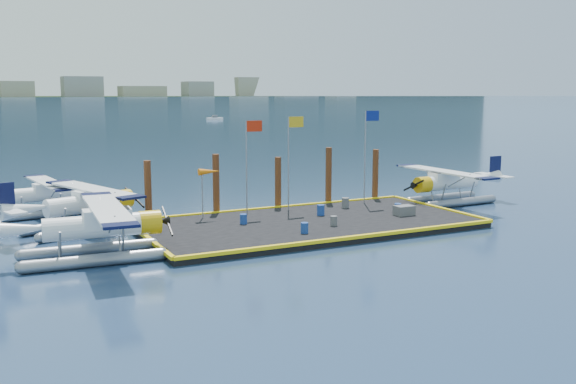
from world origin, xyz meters
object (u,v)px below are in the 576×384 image
object	(u,v)px
seaplane_d	(448,185)
piling_1	(216,186)
drum_0	(243,219)
seaplane_b	(87,206)
flagpole_blue	(368,143)
flagpole_yellow	(291,148)
piling_2	(278,185)
piling_4	(375,176)
drum_4	(345,203)
flagpole_red	(249,152)
drum_1	(334,221)
windsock	(209,173)
piling_3	(329,178)
seaplane_a	(99,230)
drum_5	(321,210)
drum_2	(398,208)
crate	(404,210)
seaplane_c	(44,196)
drum_3	(305,228)
piling_0	(148,192)

from	to	relation	value
seaplane_d	piling_1	xyz separation A→B (m)	(-16.97, 2.84, 0.64)
drum_0	seaplane_b	bearing A→B (deg)	153.88
flagpole_blue	flagpole_yellow	bearing A→B (deg)	180.00
piling_2	piling_4	bearing A→B (deg)	0.00
seaplane_b	piling_4	world-z (taller)	piling_4
drum_4	flagpole_red	size ratio (longest dim) A/B	0.12
drum_1	windsock	size ratio (longest dim) A/B	0.19
flagpole_red	piling_3	bearing A→B (deg)	13.25
seaplane_b	flagpole_red	distance (m)	10.47
piling_3	piling_1	bearing A→B (deg)	180.00
seaplane_a	flagpole_yellow	bearing A→B (deg)	117.39
seaplane_a	windsock	distance (m)	10.03
drum_5	seaplane_d	bearing A→B (deg)	6.55
drum_0	drum_5	distance (m)	5.47
piling_3	piling_4	world-z (taller)	piling_3
drum_2	crate	xyz separation A→B (m)	(-0.13, -0.85, 0.00)
crate	seaplane_b	bearing A→B (deg)	161.75
drum_2	piling_3	bearing A→B (deg)	109.29
seaplane_a	seaplane_c	world-z (taller)	seaplane_a
drum_3	seaplane_c	bearing A→B (deg)	130.83
drum_3	drum_5	world-z (taller)	drum_5
drum_3	windsock	world-z (taller)	windsock
seaplane_d	piling_0	distance (m)	21.66
drum_0	piling_2	size ratio (longest dim) A/B	0.16
flagpole_yellow	piling_3	world-z (taller)	flagpole_yellow
drum_3	drum_4	bearing A→B (deg)	42.62
piling_1	piling_3	world-z (taller)	piling_3
drum_1	flagpole_red	distance (m)	7.40
flagpole_red	seaplane_a	bearing A→B (deg)	-150.47
seaplane_a	seaplane_d	bearing A→B (deg)	104.01
crate	piling_0	size ratio (longest dim) A/B	0.31
seaplane_d	drum_2	world-z (taller)	seaplane_d
piling_0	piling_1	bearing A→B (deg)	0.00
seaplane_c	seaplane_a	bearing A→B (deg)	-3.15
seaplane_b	piling_1	world-z (taller)	piling_1
flagpole_red	flagpole_yellow	distance (m)	3.00
seaplane_c	piling_3	size ratio (longest dim) A/B	1.98
windsock	seaplane_d	bearing A→B (deg)	-3.93
drum_3	flagpole_red	size ratio (longest dim) A/B	0.10
seaplane_a	drum_3	xyz separation A→B (m)	(11.05, -0.69, -0.84)
drum_0	piling_1	bearing A→B (deg)	90.98
drum_2	piling_4	world-z (taller)	piling_4
windsock	piling_1	xyz separation A→B (m)	(1.03, 1.60, -1.13)
crate	piling_4	bearing A→B (deg)	71.57
piling_1	seaplane_b	bearing A→B (deg)	-177.61
piling_4	piling_3	bearing A→B (deg)	180.00
drum_0	drum_5	world-z (taller)	drum_5
seaplane_b	windsock	size ratio (longest dim) A/B	3.02
seaplane_a	drum_5	world-z (taller)	seaplane_a
seaplane_d	drum_1	world-z (taller)	seaplane_d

